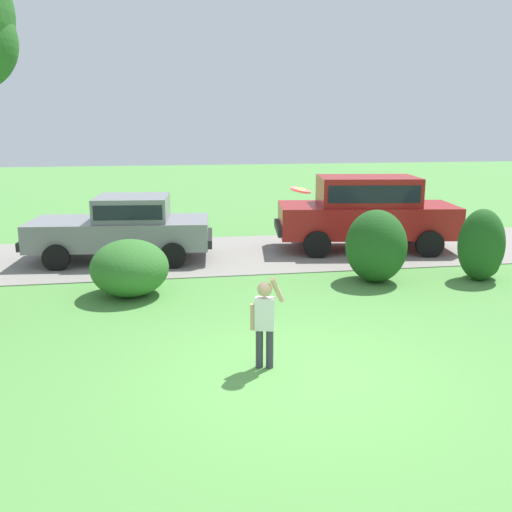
# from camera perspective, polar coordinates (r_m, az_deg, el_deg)

# --- Properties ---
(ground_plane) EXTENTS (80.00, 80.00, 0.00)m
(ground_plane) POSITION_cam_1_polar(r_m,az_deg,el_deg) (7.88, 4.57, -11.47)
(ground_plane) COLOR #518E42
(driveway_strip) EXTENTS (28.00, 4.40, 0.02)m
(driveway_strip) POSITION_cam_1_polar(r_m,az_deg,el_deg) (14.77, -2.47, 0.23)
(driveway_strip) COLOR gray
(driveway_strip) RESTS_ON ground
(shrub_near_tree) EXTENTS (1.50, 1.63, 1.08)m
(shrub_near_tree) POSITION_cam_1_polar(r_m,az_deg,el_deg) (11.45, -12.23, -1.16)
(shrub_near_tree) COLOR #33702B
(shrub_near_tree) RESTS_ON ground
(shrub_centre_left) EXTENTS (1.26, 1.38, 1.51)m
(shrub_centre_left) POSITION_cam_1_polar(r_m,az_deg,el_deg) (12.32, 11.72, 0.97)
(shrub_centre_left) COLOR #1E511C
(shrub_centre_left) RESTS_ON ground
(shrub_centre) EXTENTS (0.99, 0.97, 1.52)m
(shrub_centre) POSITION_cam_1_polar(r_m,az_deg,el_deg) (13.10, 21.29, 0.72)
(shrub_centre) COLOR #1E511C
(shrub_centre) RESTS_ON ground
(parked_sedan) EXTENTS (4.55, 2.40, 1.56)m
(parked_sedan) POSITION_cam_1_polar(r_m,az_deg,el_deg) (14.30, -12.83, 2.92)
(parked_sedan) COLOR gray
(parked_sedan) RESTS_ON ground
(parked_suv) EXTENTS (4.90, 2.58, 1.92)m
(parked_suv) POSITION_cam_1_polar(r_m,az_deg,el_deg) (15.34, 10.82, 4.54)
(parked_suv) COLOR maroon
(parked_suv) RESTS_ON ground
(child_thrower) EXTENTS (0.47, 0.22, 1.29)m
(child_thrower) POSITION_cam_1_polar(r_m,az_deg,el_deg) (7.79, 0.86, -6.06)
(child_thrower) COLOR #383842
(child_thrower) RESTS_ON ground
(frisbee) EXTENTS (0.28, 0.28, 0.10)m
(frisbee) POSITION_cam_1_polar(r_m,az_deg,el_deg) (7.89, 4.41, 6.48)
(frisbee) COLOR red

